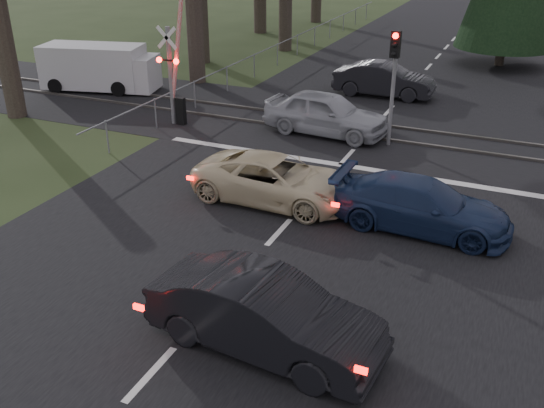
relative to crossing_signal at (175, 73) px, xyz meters
The scene contains 15 objects.
ground 12.37m from the crossing_signal, 53.38° to the right, with size 120.00×120.00×0.00m, color #283518.
road 7.56m from the crossing_signal, ahead, with size 14.00×100.00×0.01m, color black.
rail_corridor 7.88m from the crossing_signal, 16.92° to the left, with size 120.00×8.00×0.01m, color black.
stop_line 7.72m from the crossing_signal, 12.30° to the right, with size 13.00×0.35×0.00m, color silver.
rail_near 7.68m from the crossing_signal, 11.00° to the left, with size 120.00×0.12×0.10m, color #59544C.
rail_far 8.13m from the crossing_signal, 22.50° to the left, with size 120.00×0.12×0.10m, color #59544C.
crossing_signal is the anchor object (origin of this frame).
traffic_signal_center 8.36m from the crossing_signal, ahead, with size 0.32×0.48×4.10m.
fence_left 12.89m from the crossing_signal, 92.37° to the left, with size 0.10×36.00×1.20m, color slate, non-canonical shape.
cream_coupe 8.26m from the crossing_signal, 38.12° to the right, with size 2.22×4.81×1.34m, color beige.
dark_hatchback 14.37m from the crossing_signal, 51.68° to the right, with size 1.61×4.63×1.52m, color black.
silver_car 6.03m from the crossing_signal, 12.30° to the left, with size 1.91×4.76×1.62m, color #999CA1.
blue_sedan 11.85m from the crossing_signal, 25.55° to the right, with size 1.92×4.71×1.37m, color #162444.
dark_car_far 9.90m from the crossing_signal, 48.95° to the left, with size 1.59×4.56×1.50m, color black.
white_van 6.87m from the crossing_signal, 153.01° to the left, with size 5.68×3.14×2.10m.
Camera 1 is at (5.52, -10.02, 7.61)m, focal length 40.00 mm.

